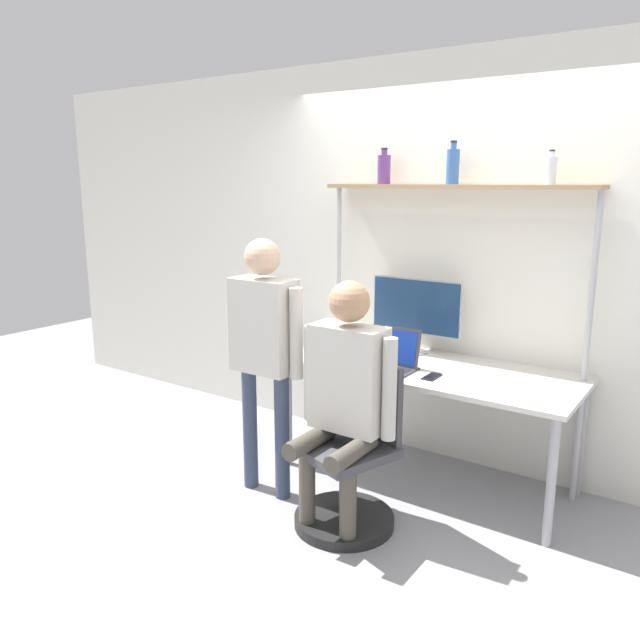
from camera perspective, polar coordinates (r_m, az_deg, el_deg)
name	(u,v)px	position (r m, az deg, el deg)	size (l,w,h in m)	color
ground_plane	(395,504)	(3.91, 6.87, -16.40)	(12.00, 12.00, 0.00)	gray
wall_back	(460,265)	(4.22, 12.71, 4.95)	(8.00, 0.06, 2.70)	silver
desk	(429,377)	(3.98, 9.93, -5.19)	(1.84, 0.78, 0.75)	beige
shelf_unit	(452,234)	(4.05, 12.00, 7.66)	(1.75, 0.23, 1.87)	#997A56
monitor	(416,310)	(4.19, 8.76, 0.93)	(0.64, 0.17, 0.51)	#B7B7BC
laptop	(391,357)	(3.89, 6.51, -3.38)	(0.33, 0.24, 0.25)	#333338
cell_phone	(432,377)	(3.75, 10.20, -5.11)	(0.07, 0.15, 0.01)	black
office_chair	(350,476)	(3.58, 2.78, -14.03)	(0.58, 0.58, 0.93)	black
person_seated	(345,386)	(3.34, 2.28, -6.08)	(0.57, 0.47, 1.38)	#4C473D
person_standing	(264,336)	(3.69, -5.16, -1.50)	(0.56, 0.21, 1.57)	#38425B
bottle_purple	(384,169)	(4.26, 5.87, 13.59)	(0.09, 0.09, 0.23)	#593372
bottle_clear	(551,170)	(3.85, 20.35, 12.75)	(0.06, 0.06, 0.19)	silver
bottle_blue	(453,166)	(4.04, 12.05, 13.62)	(0.08, 0.08, 0.26)	#335999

